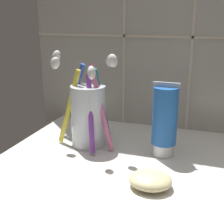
{
  "coord_description": "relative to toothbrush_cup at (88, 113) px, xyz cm",
  "views": [
    {
      "loc": [
        6.8,
        -44.91,
        25.36
      ],
      "look_at": [
        -9.38,
        2.1,
        9.91
      ],
      "focal_mm": 50.0,
      "sensor_mm": 36.0,
      "label": 1
    }
  ],
  "objects": [
    {
      "name": "sink_counter",
      "position": [
        15.09,
        -5.24,
        -7.28
      ],
      "size": [
        56.06,
        39.98,
        2.0
      ],
      "primitive_type": "cube",
      "color": "silver",
      "rests_on": "ground"
    },
    {
      "name": "soap_bar",
      "position": [
        14.26,
        -11.36,
        -5.18
      ],
      "size": [
        6.18,
        5.51,
        2.19
      ],
      "primitive_type": "ellipsoid",
      "color": "beige",
      "rests_on": "sink_counter"
    },
    {
      "name": "tile_wall_backsplash",
      "position": [
        15.1,
        14.99,
        19.7
      ],
      "size": [
        66.06,
        1.72,
        55.95
      ],
      "color": "#B7B2A8",
      "rests_on": "ground"
    },
    {
      "name": "toothpaste_tube",
      "position": [
        14.08,
        0.0,
        0.07
      ],
      "size": [
        4.43,
        4.22,
        12.9
      ],
      "color": "white",
      "rests_on": "sink_counter"
    },
    {
      "name": "toothbrush_cup",
      "position": [
        0.0,
        0.0,
        0.0
      ],
      "size": [
        15.26,
        11.58,
        17.6
      ],
      "color": "silver",
      "rests_on": "sink_counter"
    }
  ]
}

